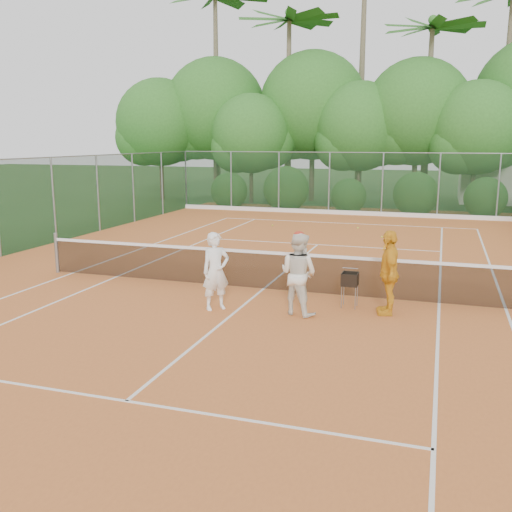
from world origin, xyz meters
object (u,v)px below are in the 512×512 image
at_px(player_center_grp, 298,273).
at_px(ball_hopper, 350,280).
at_px(player_white, 216,271).
at_px(player_yellow, 389,272).

height_order(player_center_grp, ball_hopper, player_center_grp).
xyz_separation_m(player_white, player_center_grp, (1.76, 0.22, 0.03)).
xyz_separation_m(player_center_grp, ball_hopper, (0.95, 0.84, -0.26)).
height_order(player_white, ball_hopper, player_white).
bearing_deg(player_yellow, player_white, -87.44).
relative_size(player_yellow, ball_hopper, 2.32).
xyz_separation_m(player_yellow, ball_hopper, (-0.83, 0.25, -0.28)).
relative_size(player_center_grp, ball_hopper, 2.30).
relative_size(player_center_grp, player_yellow, 0.99).
distance_m(player_center_grp, player_yellow, 1.87).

